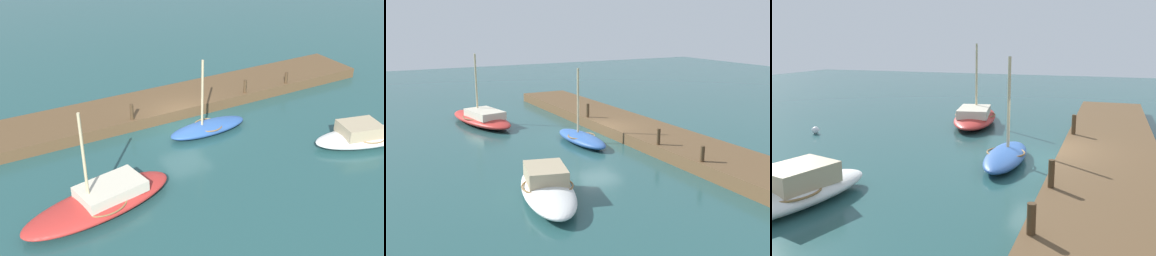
{
  "view_description": "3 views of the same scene",
  "coord_description": "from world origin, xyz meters",
  "views": [
    {
      "loc": [
        10.88,
        20.24,
        11.91
      ],
      "look_at": [
        1.15,
        2.83,
        1.4
      ],
      "focal_mm": 43.83,
      "sensor_mm": 36.0,
      "label": 1
    },
    {
      "loc": [
        -22.31,
        12.95,
        6.82
      ],
      "look_at": [
        -0.68,
        1.62,
        0.93
      ],
      "focal_mm": 42.96,
      "sensor_mm": 36.0,
      "label": 2
    },
    {
      "loc": [
        -16.18,
        -2.29,
        4.77
      ],
      "look_at": [
        -0.53,
        3.16,
        1.28
      ],
      "focal_mm": 39.33,
      "sensor_mm": 36.0,
      "label": 3
    }
  ],
  "objects": [
    {
      "name": "dock_platform",
      "position": [
        0.0,
        -2.44,
        0.31
      ],
      "size": [
        26.89,
        3.63,
        0.63
      ],
      "primitive_type": "cube",
      "color": "brown",
      "rests_on": "ground_plane"
    },
    {
      "name": "motorboat_white",
      "position": [
        -6.99,
        6.27,
        0.46
      ],
      "size": [
        5.86,
        3.25,
        1.18
      ],
      "rotation": [
        0.0,
        0.0,
        -0.25
      ],
      "color": "white",
      "rests_on": "ground_plane"
    },
    {
      "name": "mooring_post_mid_west",
      "position": [
        -4.57,
        -0.88,
        1.03
      ],
      "size": [
        0.18,
        0.18,
        0.81
      ],
      "primitive_type": "cylinder",
      "color": "#47331E",
      "rests_on": "dock_platform"
    },
    {
      "name": "rowboat_blue",
      "position": [
        -0.63,
        1.38,
        0.32
      ],
      "size": [
        4.54,
        1.6,
        4.15
      ],
      "rotation": [
        0.0,
        0.0,
        0.03
      ],
      "color": "#2D569E",
      "rests_on": "ground_plane"
    },
    {
      "name": "ground_plane",
      "position": [
        0.0,
        0.0,
        0.0
      ],
      "size": [
        84.0,
        84.0,
        0.0
      ],
      "primitive_type": "plane",
      "color": "#234C4C"
    },
    {
      "name": "mooring_post_mid_east",
      "position": [
        2.75,
        -0.88,
        1.06
      ],
      "size": [
        0.19,
        0.19,
        0.88
      ],
      "primitive_type": "cylinder",
      "color": "#47331E",
      "rests_on": "dock_platform"
    },
    {
      "name": "marker_buoy",
      "position": [
        1.31,
        11.93,
        0.19
      ],
      "size": [
        0.37,
        0.37,
        0.37
      ],
      "primitive_type": "sphere",
      "color": "silver",
      "rests_on": "ground_plane"
    },
    {
      "name": "sailboat_red",
      "position": [
        6.55,
        4.94,
        0.43
      ],
      "size": [
        6.93,
        3.46,
        4.55
      ],
      "rotation": [
        0.0,
        0.0,
        0.19
      ],
      "color": "#B72D28",
      "rests_on": "ground_plane"
    },
    {
      "name": "mooring_post_west",
      "position": [
        -7.71,
        -0.88,
        0.98
      ],
      "size": [
        0.2,
        0.2,
        0.71
      ],
      "primitive_type": "cylinder",
      "color": "#47331E",
      "rests_on": "dock_platform"
    }
  ]
}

